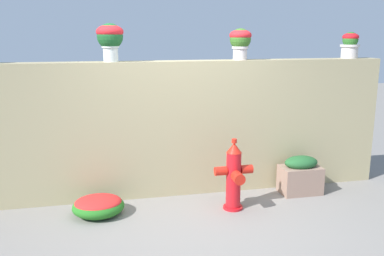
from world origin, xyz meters
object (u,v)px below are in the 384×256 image
Objects in this scene: potted_plant_1 at (110,37)px; potted_plant_3 at (350,44)px; potted_plant_2 at (240,40)px; flower_bush_left at (98,205)px; planter_box at (300,175)px; fire_hydrant at (234,177)px.

potted_plant_3 is at bearing 1.04° from potted_plant_1.
potted_plant_1 reaches higher than potted_plant_2.
flower_bush_left is (-3.56, -0.57, -1.87)m from potted_plant_3.
potted_plant_1 is 3.10m from planter_box.
fire_hydrant reaches higher than planter_box.
potted_plant_1 is 1.28× the size of potted_plant_3.
potted_plant_3 is (3.32, 0.06, -0.10)m from potted_plant_1.
potted_plant_3 is 0.41× the size of fire_hydrant.
fire_hydrant reaches higher than flower_bush_left.
potted_plant_2 reaches higher than planter_box.
planter_box reaches higher than flower_bush_left.
potted_plant_3 is 0.68× the size of planter_box.
potted_plant_2 is at bearing 152.70° from planter_box.
planter_box is (2.70, 0.15, 0.13)m from flower_bush_left.
flower_bush_left is at bearing 173.90° from fire_hydrant.
potted_plant_1 reaches higher than fire_hydrant.
potted_plant_3 is 4.06m from flower_bush_left.
potted_plant_3 is 1.99m from planter_box.
flower_bush_left is 1.15× the size of planter_box.
fire_hydrant is 1.67m from flower_bush_left.
potted_plant_2 is at bearing 68.32° from fire_hydrant.
potted_plant_2 is 0.46× the size of fire_hydrant.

